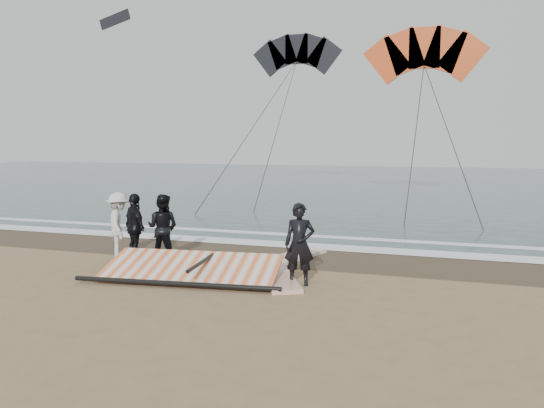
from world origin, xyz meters
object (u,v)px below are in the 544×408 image
Objects in this scene: board_white at (279,278)px; sail_rig at (192,270)px; man_main at (299,244)px; board_cream at (291,257)px.

sail_rig is (-1.95, -0.44, 0.15)m from board_white.
sail_rig is (-2.50, -0.20, -0.71)m from man_main.
sail_rig reaches higher than board_cream.
board_white is 0.51× the size of sail_rig.
man_main is 2.69m from board_cream.
man_main is 0.39× the size of sail_rig.
sail_rig is at bearing 173.79° from man_main.
board_white is 2.18m from board_cream.
man_main is 0.72× the size of board_cream.
board_cream is at bearing 71.62° from board_white.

